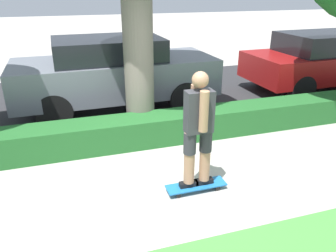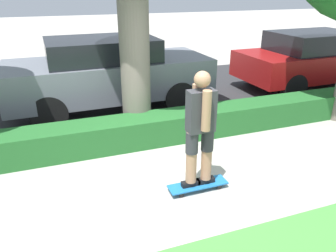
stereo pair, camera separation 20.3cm
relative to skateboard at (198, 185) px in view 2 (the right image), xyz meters
name	(u,v)px [view 2 (the right image)]	position (x,y,z in m)	size (l,w,h in m)	color
ground_plane	(174,191)	(-0.33, 0.08, -0.07)	(60.00, 60.00, 0.00)	#ADA89E
street_asphalt	(114,100)	(-0.33, 4.28, -0.07)	(18.21, 5.00, 0.01)	#2D2D30
hedge_row	(142,130)	(-0.33, 1.68, 0.18)	(18.21, 0.60, 0.50)	#236028
skateboard	(198,185)	(0.00, 0.00, 0.00)	(0.84, 0.24, 0.09)	#1E6BAD
skater_person	(200,128)	(0.00, 0.00, 0.87)	(0.49, 0.41, 1.60)	black
parked_car_middle	(108,73)	(-0.52, 3.66, 0.78)	(4.44, 1.89, 1.60)	slate
parked_car_rear	(314,58)	(5.10, 3.54, 0.72)	(4.30, 1.90, 1.50)	maroon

